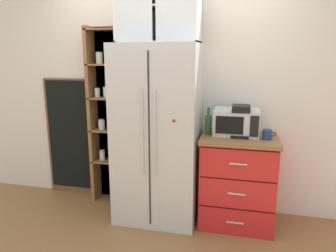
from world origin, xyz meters
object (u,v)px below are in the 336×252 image
object	(u,v)px
refrigerator	(159,134)
mug_navy	(267,134)
bottle_cobalt	(240,121)
microwave	(236,122)
bottle_green	(208,123)
chalkboard_menu	(70,137)
coffee_maker	(241,121)
mug_charcoal	(240,130)

from	to	relation	value
refrigerator	mug_navy	size ratio (longest dim) A/B	14.66
mug_navy	bottle_cobalt	bearing A→B (deg)	151.39
microwave	mug_navy	size ratio (longest dim) A/B	3.55
bottle_green	chalkboard_menu	world-z (taller)	chalkboard_menu
chalkboard_menu	coffee_maker	bearing A→B (deg)	-7.19
mug_charcoal	coffee_maker	bearing A→B (deg)	-91.71
mug_charcoal	chalkboard_menu	xyz separation A→B (m)	(-2.04, 0.19, -0.25)
mug_charcoal	chalkboard_menu	world-z (taller)	chalkboard_menu
refrigerator	bottle_cobalt	size ratio (longest dim) A/B	6.08
refrigerator	chalkboard_menu	distance (m)	1.27
mug_charcoal	bottle_cobalt	xyz separation A→B (m)	(-0.00, -0.00, 0.09)
coffee_maker	mug_navy	distance (m)	0.28
mug_navy	bottle_green	distance (m)	0.58
coffee_maker	bottle_cobalt	world-z (taller)	coffee_maker
bottle_cobalt	chalkboard_menu	xyz separation A→B (m)	(-2.03, 0.19, -0.33)
coffee_maker	chalkboard_menu	size ratio (longest dim) A/B	0.22
refrigerator	microwave	size ratio (longest dim) A/B	4.13
mug_charcoal	bottle_cobalt	world-z (taller)	bottle_cobalt
mug_charcoal	chalkboard_menu	size ratio (longest dim) A/B	0.07
coffee_maker	bottle_cobalt	bearing A→B (deg)	90.00
refrigerator	mug_charcoal	bearing A→B (deg)	8.46
refrigerator	bottle_cobalt	distance (m)	0.84
mug_navy	bottle_green	world-z (taller)	bottle_green
refrigerator	coffee_maker	world-z (taller)	refrigerator
chalkboard_menu	mug_charcoal	bearing A→B (deg)	-5.24
refrigerator	bottle_green	size ratio (longest dim) A/B	6.70
bottle_green	chalkboard_menu	size ratio (longest dim) A/B	0.19
bottle_green	chalkboard_menu	distance (m)	1.77
microwave	bottle_cobalt	bearing A→B (deg)	32.39
coffee_maker	mug_charcoal	size ratio (longest dim) A/B	2.91
refrigerator	coffee_maker	bearing A→B (deg)	3.63
mug_charcoal	chalkboard_menu	distance (m)	2.06
bottle_cobalt	chalkboard_menu	size ratio (longest dim) A/B	0.21
microwave	coffee_maker	bearing A→B (deg)	-45.71
mug_navy	microwave	bearing A→B (deg)	159.14
bottle_cobalt	coffee_maker	bearing A→B (deg)	-90.00
microwave	mug_charcoal	world-z (taller)	microwave
coffee_maker	chalkboard_menu	world-z (taller)	chalkboard_menu
coffee_maker	mug_navy	size ratio (longest dim) A/B	2.50
bottle_cobalt	mug_navy	bearing A→B (deg)	-28.61
bottle_green	bottle_cobalt	distance (m)	0.32
mug_navy	chalkboard_menu	distance (m)	2.32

